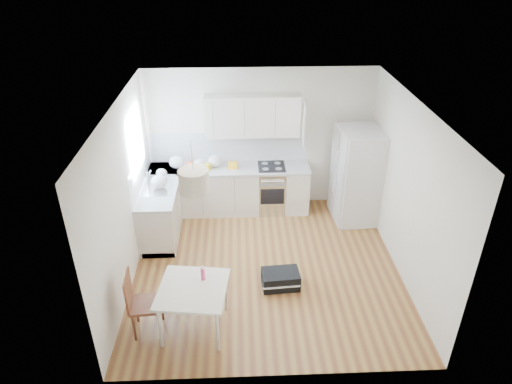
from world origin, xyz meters
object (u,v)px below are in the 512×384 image
refrigerator (357,176)px  dining_chair (146,303)px  dining_table (193,292)px  gym_bag (281,279)px

refrigerator → dining_chair: size_ratio=1.85×
dining_table → refrigerator: bearing=51.3°
dining_table → gym_bag: size_ratio=1.75×
refrigerator → dining_table: (-2.79, -2.71, -0.26)m
refrigerator → dining_chair: refrigerator is taller
dining_table → gym_bag: (1.23, 0.79, -0.49)m
dining_chair → gym_bag: size_ratio=1.69×
refrigerator → gym_bag: 2.58m
dining_table → dining_chair: 0.64m
gym_bag → dining_table: bearing=-151.5°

